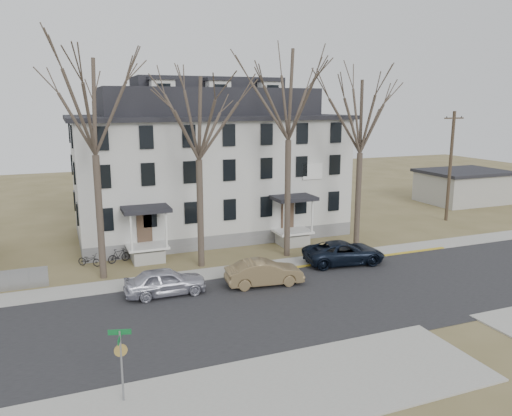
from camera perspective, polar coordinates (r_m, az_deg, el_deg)
name	(u,v)px	position (r m, az deg, el deg)	size (l,w,h in m)	color
ground	(353,313)	(25.65, 10.99, -11.65)	(120.00, 120.00, 0.00)	brown
main_road	(332,298)	(27.22, 8.69, -10.15)	(120.00, 10.00, 0.04)	#27272A
far_sidewalk	(285,265)	(32.20, 3.29, -6.50)	(120.00, 2.00, 0.08)	#A09F97
near_sidewalk_left	(233,403)	(18.52, -2.66, -21.37)	(20.00, 5.00, 0.08)	#A09F97
yellow_curb	(359,260)	(33.80, 11.69, -5.84)	(14.00, 0.25, 0.06)	gold
boarding_house	(209,165)	(39.48, -5.40, 4.90)	(20.80, 12.36, 12.05)	slate
distant_building	(463,186)	(56.25, 22.56, 2.32)	(8.50, 6.50, 3.35)	#A09F97
tree_far_left	(92,100)	(29.53, -18.24, 11.69)	(8.40, 8.40, 13.72)	#473B31
tree_mid_left	(198,113)	(30.53, -6.66, 10.79)	(7.80, 7.80, 12.74)	#473B31
tree_center	(289,88)	(32.62, 3.79, 13.51)	(9.00, 9.00, 14.70)	#473B31
tree_mid_right	(362,111)	(35.32, 11.99, 10.75)	(7.80, 7.80, 12.74)	#473B31
utility_pole_far	(450,165)	(46.38, 21.32, 4.59)	(2.00, 0.28, 9.50)	#3D3023
car_silver	(165,282)	(27.47, -10.31, -8.34)	(1.75, 4.35, 1.48)	#B5B5C4
car_tan	(264,273)	(28.44, 0.95, -7.47)	(1.53, 4.38, 1.44)	olive
car_navy	(344,253)	(32.61, 10.02, -5.09)	(2.41, 5.22, 1.45)	black
bicycle_left	(89,260)	(33.40, -18.51, -5.70)	(0.54, 1.55, 0.81)	black
bicycle_right	(119,256)	(33.57, -15.40, -5.33)	(0.43, 1.53, 0.92)	black
street_sign	(121,355)	(18.21, -15.17, -15.90)	(0.77, 0.77, 2.72)	gray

